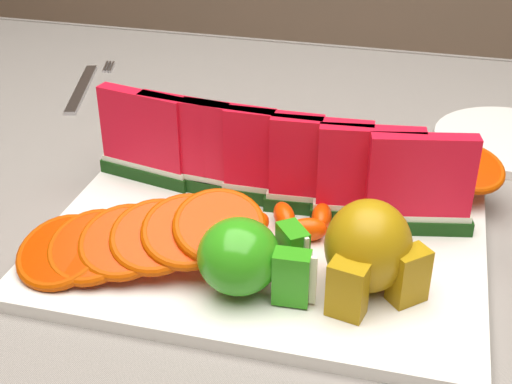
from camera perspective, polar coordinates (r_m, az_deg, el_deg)
name	(u,v)px	position (r m, az deg, el deg)	size (l,w,h in m)	color
table	(232,283)	(0.79, -1.91, -7.26)	(1.40, 0.90, 0.75)	#4D391C
tablecloth	(231,236)	(0.76, -1.99, -3.52)	(1.53, 1.03, 0.20)	gray
platter	(264,239)	(0.67, 0.68, -3.77)	(0.40, 0.30, 0.01)	silver
apple_cluster	(248,258)	(0.58, -0.65, -5.26)	(0.11, 0.09, 0.06)	#237813
pear_cluster	(369,250)	(0.58, 9.05, -4.63)	(0.09, 0.09, 0.08)	#B28511
side_plate	(511,141)	(0.90, 19.74, 3.88)	(0.24, 0.24, 0.01)	silver
fork	(85,86)	(1.04, -13.56, 8.22)	(0.06, 0.19, 0.00)	silver
watermelon_row	(273,162)	(0.69, 1.37, 2.45)	(0.39, 0.07, 0.10)	#0D390F
orange_fan_front	(140,239)	(0.62, -9.27, -3.72)	(0.23, 0.14, 0.06)	red
orange_fan_back	(326,159)	(0.75, 5.60, 2.63)	(0.37, 0.10, 0.05)	red
tangerine_segments	(272,220)	(0.66, 1.28, -2.26)	(0.18, 0.07, 0.02)	#CE500C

